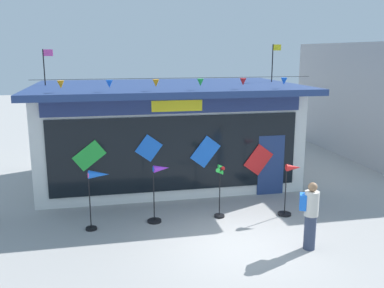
{
  "coord_description": "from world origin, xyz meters",
  "views": [
    {
      "loc": [
        -3.15,
        -9.31,
        4.69
      ],
      "look_at": [
        -0.56,
        2.94,
        1.93
      ],
      "focal_mm": 39.52,
      "sensor_mm": 36.0,
      "label": 1
    }
  ],
  "objects_px": {
    "wind_spinner_far_left": "(97,184)",
    "wind_spinner_center_right": "(290,183)",
    "wind_spinner_center_left": "(220,187)",
    "person_near_camera": "(310,214)",
    "wind_spinner_left": "(159,186)",
    "kite_shop_building": "(166,131)"
  },
  "relations": [
    {
      "from": "wind_spinner_far_left",
      "to": "wind_spinner_center_right",
      "type": "height_order",
      "value": "wind_spinner_far_left"
    },
    {
      "from": "kite_shop_building",
      "to": "wind_spinner_left",
      "type": "distance_m",
      "value": 4.23
    },
    {
      "from": "wind_spinner_far_left",
      "to": "person_near_camera",
      "type": "xyz_separation_m",
      "value": [
        4.97,
        -2.24,
        -0.38
      ]
    },
    {
      "from": "person_near_camera",
      "to": "wind_spinner_center_right",
      "type": "bearing_deg",
      "value": 13.03
    },
    {
      "from": "wind_spinner_left",
      "to": "wind_spinner_center_left",
      "type": "relative_size",
      "value": 1.04
    },
    {
      "from": "kite_shop_building",
      "to": "wind_spinner_center_left",
      "type": "bearing_deg",
      "value": -77.15
    },
    {
      "from": "wind_spinner_center_right",
      "to": "person_near_camera",
      "type": "relative_size",
      "value": 0.91
    },
    {
      "from": "wind_spinner_center_left",
      "to": "wind_spinner_far_left",
      "type": "bearing_deg",
      "value": -177.93
    },
    {
      "from": "wind_spinner_center_left",
      "to": "person_near_camera",
      "type": "bearing_deg",
      "value": -56.42
    },
    {
      "from": "wind_spinner_far_left",
      "to": "wind_spinner_left",
      "type": "xyz_separation_m",
      "value": [
        1.65,
        0.17,
        -0.23
      ]
    },
    {
      "from": "wind_spinner_center_left",
      "to": "person_near_camera",
      "type": "distance_m",
      "value": 2.84
    },
    {
      "from": "wind_spinner_center_right",
      "to": "person_near_camera",
      "type": "bearing_deg",
      "value": -102.32
    },
    {
      "from": "wind_spinner_left",
      "to": "person_near_camera",
      "type": "height_order",
      "value": "person_near_camera"
    },
    {
      "from": "wind_spinner_far_left",
      "to": "wind_spinner_left",
      "type": "bearing_deg",
      "value": 5.74
    },
    {
      "from": "wind_spinner_far_left",
      "to": "wind_spinner_center_right",
      "type": "distance_m",
      "value": 5.44
    },
    {
      "from": "wind_spinner_far_left",
      "to": "wind_spinner_left",
      "type": "relative_size",
      "value": 0.99
    },
    {
      "from": "wind_spinner_left",
      "to": "wind_spinner_center_left",
      "type": "height_order",
      "value": "wind_spinner_left"
    },
    {
      "from": "wind_spinner_center_left",
      "to": "wind_spinner_center_right",
      "type": "bearing_deg",
      "value": -6.44
    },
    {
      "from": "wind_spinner_far_left",
      "to": "wind_spinner_left",
      "type": "distance_m",
      "value": 1.67
    },
    {
      "from": "wind_spinner_far_left",
      "to": "wind_spinner_center_left",
      "type": "xyz_separation_m",
      "value": [
        3.4,
        0.12,
        -0.36
      ]
    },
    {
      "from": "wind_spinner_left",
      "to": "person_near_camera",
      "type": "relative_size",
      "value": 0.98
    },
    {
      "from": "person_near_camera",
      "to": "wind_spinner_far_left",
      "type": "bearing_deg",
      "value": 91.08
    }
  ]
}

